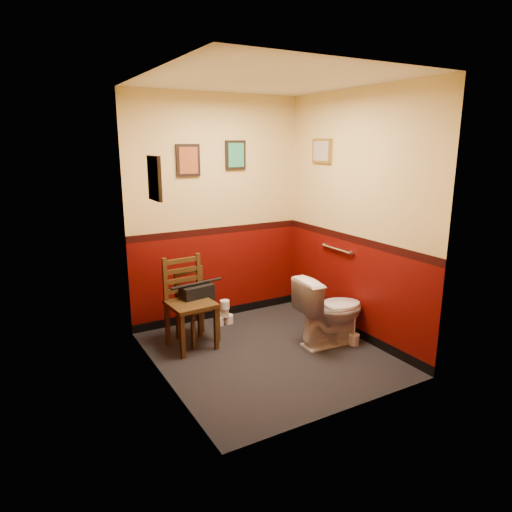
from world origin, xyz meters
The scene contains 17 objects.
floor centered at (0.00, 0.00, 0.00)m, with size 2.20×2.40×0.00m, color black.
ceiling centered at (0.00, 0.00, 2.70)m, with size 2.20×2.40×0.00m, color silver.
wall_back centered at (0.00, 1.20, 1.35)m, with size 2.20×2.70×0.00m, color #4F0704.
wall_front centered at (0.00, -1.20, 1.35)m, with size 2.20×2.70×0.00m, color #4F0704.
wall_left centered at (-1.10, 0.00, 1.35)m, with size 2.40×2.70×0.00m, color #4F0704.
wall_right centered at (1.10, 0.00, 1.35)m, with size 2.40×2.70×0.00m, color #4F0704.
grab_bar centered at (1.07, 0.25, 0.95)m, with size 0.05×0.56×0.06m.
framed_print_back_a centered at (-0.35, 1.18, 1.95)m, with size 0.28×0.04×0.36m.
framed_print_back_b centered at (0.25, 1.18, 2.00)m, with size 0.26×0.04×0.34m.
framed_print_left centered at (-1.08, 0.10, 1.85)m, with size 0.04×0.30×0.38m.
framed_print_right centered at (1.08, 0.60, 2.05)m, with size 0.04×0.34×0.28m.
toilet centered at (0.72, -0.11, 0.38)m, with size 0.43×0.77×0.75m, color white.
toilet_brush centered at (0.93, -0.27, 0.07)m, with size 0.12×0.12×0.42m.
chair_left centered at (-0.63, 0.59, 0.49)m, with size 0.48×0.48×0.97m.
chair_right centered at (-0.51, 0.71, 0.40)m, with size 0.43×0.43×0.80m.
handbag centered at (-0.50, 0.68, 0.53)m, with size 0.38×0.23×0.26m.
tp_stack centered at (-0.05, 0.94, 0.13)m, with size 0.24×0.15×0.31m.
Camera 1 is at (-2.27, -3.74, 2.15)m, focal length 32.00 mm.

